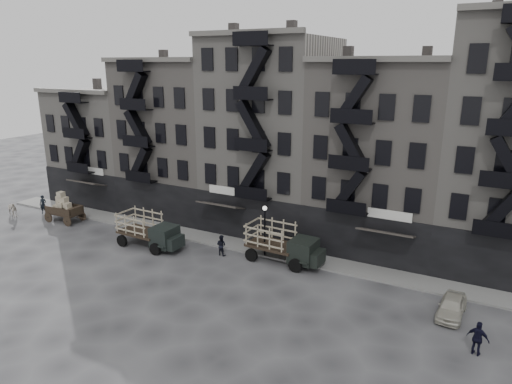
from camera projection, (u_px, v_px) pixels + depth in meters
The scene contains 15 objects.
ground at pixel (215, 262), 35.53m from camera, with size 140.00×140.00×0.00m, color #38383A.
sidewalk at pixel (239, 244), 38.69m from camera, with size 55.00×2.50×0.15m, color slate.
building_west at pixel (112, 145), 51.23m from camera, with size 10.00×11.35×13.20m.
building_midwest at pixel (183, 139), 46.31m from camera, with size 10.00×11.35×16.20m.
building_center at pixel (271, 136), 41.54m from camera, with size 10.00×11.35×18.20m.
building_mideast at pixel (381, 157), 37.31m from camera, with size 10.00×11.35×16.20m.
lamp_post at pixel (265, 224), 35.62m from camera, with size 0.36×0.36×4.28m.
horse at pixel (11, 209), 45.73m from camera, with size 0.83×1.83×1.55m, color silver.
wagon at pixel (63, 205), 44.10m from camera, with size 3.59×2.00×2.99m.
stake_truck_west at pixel (148, 228), 38.01m from camera, with size 5.91×2.59×2.93m.
stake_truck_east at pixel (282, 241), 35.09m from camera, with size 6.16×2.76×3.04m.
car_east at pixel (452, 306), 27.85m from camera, with size 1.45×3.61×1.23m, color #B2AFA0.
pedestrian_west at pixel (43, 204), 46.62m from camera, with size 0.70×0.46×1.93m, color black.
pedestrian_mid at pixel (221, 245), 36.56m from camera, with size 0.83×0.64×1.70m, color black.
policeman at pixel (478, 339), 24.00m from camera, with size 1.14×0.47×1.94m, color black.
Camera 1 is at (18.11, -27.37, 15.00)m, focal length 32.00 mm.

